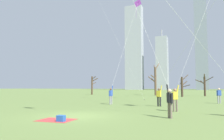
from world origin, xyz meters
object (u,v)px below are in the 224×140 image
Objects in this scene: kite_flyer_midfield_right_red at (157,68)px; bare_tree_leftmost at (205,84)px; kite_flyer_midfield_left_green at (199,31)px; bystander_strolling_midfield at (219,95)px; bare_tree_left_of_center at (182,86)px; bare_tree_far_right_edge at (92,85)px; kite_flyer_midfield_center_blue at (223,80)px; picnic_spot at (59,119)px; distant_kite_drifting_left_pink at (100,2)px; kite_flyer_foreground_left_purple at (116,79)px; kite_flyer_foreground_right_yellow at (178,65)px; bare_tree_right_of_center at (155,79)px.

bare_tree_leftmost is at bearing 83.18° from kite_flyer_midfield_right_red.
kite_flyer_midfield_left_green reaches higher than bystander_strolling_midfield.
bare_tree_far_right_edge reaches higher than bare_tree_left_of_center.
kite_flyer_midfield_center_blue is 11.43m from bystander_strolling_midfield.
bare_tree_left_of_center is 20.22m from bare_tree_far_right_edge.
distant_kite_drifting_left_pink is at bearing 109.16° from picnic_spot.
kite_flyer_midfield_left_green is 9.27m from kite_flyer_foreground_left_purple.
kite_flyer_foreground_right_yellow is 2.94× the size of bare_tree_left_of_center.
bystander_strolling_midfield is at bearing 69.64° from kite_flyer_midfield_right_red.
distant_kite_drifting_left_pink is (-14.76, 15.15, 12.57)m from kite_flyer_midfield_center_blue.
kite_flyer_midfield_right_red is at bearing -96.82° from bare_tree_leftmost.
kite_flyer_midfield_center_blue is at bearing -73.31° from bare_tree_right_of_center.
kite_flyer_midfield_right_red is 1.23× the size of kite_flyer_foreground_left_purple.
bare_tree_right_of_center is (-1.32, 35.35, 3.28)m from picnic_spot.
kite_flyer_midfield_center_blue is (2.73, -4.49, -1.45)m from kite_flyer_foreground_right_yellow.
kite_flyer_midfield_left_green is 26.85m from bare_tree_leftmost.
kite_flyer_foreground_left_purple is at bearing 158.56° from kite_flyer_foreground_right_yellow.
kite_flyer_midfield_left_green is at bearing -72.96° from bare_tree_right_of_center.
distant_kite_drifting_left_pink reaches higher than bare_tree_left_of_center.
kite_flyer_midfield_left_green is 5.04× the size of bare_tree_leftmost.
kite_flyer_foreground_right_yellow is 0.93× the size of kite_flyer_foreground_left_purple.
kite_flyer_midfield_center_blue reaches higher than bare_tree_far_right_edge.
kite_flyer_midfield_right_red is 3.74m from kite_flyer_midfield_center_blue.
bystander_strolling_midfield is 0.86× the size of picnic_spot.
bare_tree_far_right_edge is (-14.39, 23.24, -0.33)m from kite_flyer_foreground_left_purple.
kite_flyer_foreground_left_purple is 7.87× the size of bystander_strolling_midfield.
kite_flyer_midfield_center_blue is 1.52× the size of bare_tree_right_of_center.
kite_flyer_midfield_left_green is 9.09m from bystander_strolling_midfield.
bare_tree_far_right_edge is at bearing 169.23° from bare_tree_left_of_center.
kite_flyer_midfield_center_blue is at bearing -94.04° from bystander_strolling_midfield.
picnic_spot is 0.45× the size of bare_tree_far_right_edge.
bare_tree_right_of_center is (-5.62, 4.49, 1.44)m from bare_tree_left_of_center.
kite_flyer_foreground_right_yellow is at bearing -96.22° from bare_tree_leftmost.
kite_flyer_midfield_right_red is 3.71× the size of bare_tree_far_right_edge.
bare_tree_right_of_center reaches higher than bare_tree_left_of_center.
picnic_spot is at bearing -120.51° from kite_flyer_foreground_right_yellow.
kite_flyer_foreground_right_yellow reaches higher than kite_flyer_midfield_center_blue.
bare_tree_leftmost is (8.08, 35.05, 2.14)m from picnic_spot.
kite_flyer_foreground_right_yellow is (0.88, 5.04, 0.65)m from kite_flyer_midfield_right_red.
bare_tree_left_of_center is at bearing 106.44° from bystander_strolling_midfield.
bystander_strolling_midfield is 30.84m from bare_tree_far_right_edge.
kite_flyer_midfield_right_red reaches higher than picnic_spot.
kite_flyer_foreground_right_yellow is 0.56× the size of kite_flyer_midfield_left_green.
bare_tree_right_of_center is (-9.28, 30.95, 1.27)m from kite_flyer_midfield_center_blue.
kite_flyer_midfield_right_red is 8.33× the size of picnic_spot.
kite_flyer_midfield_right_red reaches higher than bare_tree_far_right_edge.
bare_tree_right_of_center is at bearing 92.14° from picnic_spot.
distant_kite_drifting_left_pink is 4.04× the size of bare_tree_far_right_edge.
bare_tree_leftmost is 1.04× the size of bare_tree_left_of_center.
bystander_strolling_midfield is 0.10× the size of distant_kite_drifting_left_pink.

